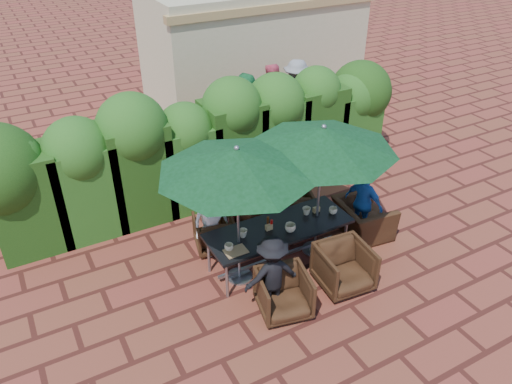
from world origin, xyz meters
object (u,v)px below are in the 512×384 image
umbrella_left (237,161)px  chair_end_right (364,213)px  umbrella_right (323,139)px  chair_far_right (291,205)px  chair_far_mid (249,212)px  chair_near_right (344,265)px  dining_table (279,231)px  chair_near_left (284,292)px  chair_far_left (214,231)px

umbrella_left → chair_end_right: size_ratio=2.44×
umbrella_right → chair_far_right: umbrella_right is taller
chair_far_mid → chair_near_right: size_ratio=1.03×
dining_table → chair_far_right: (0.81, 0.91, -0.28)m
umbrella_right → chair_near_right: umbrella_right is taller
umbrella_right → chair_far_mid: (-0.76, 1.08, -1.79)m
chair_far_right → chair_near_left: 2.36m
chair_end_right → dining_table: bearing=96.1°
chair_far_left → chair_near_right: chair_near_right is taller
chair_far_mid → chair_near_right: bearing=88.7°
chair_far_right → umbrella_left: bearing=48.7°
umbrella_left → chair_far_left: (-0.01, 0.95, -1.86)m
chair_near_left → chair_near_right: 1.15m
umbrella_left → chair_far_right: (1.59, 0.94, -1.81)m
chair_far_left → chair_far_mid: (0.77, 0.14, 0.07)m
dining_table → chair_near_right: size_ratio=3.01×
chair_near_left → chair_end_right: 2.56m
dining_table → umbrella_right: bearing=-2.0°
chair_far_right → dining_table: bearing=66.2°
dining_table → chair_far_left: 1.25m
dining_table → chair_near_left: size_ratio=3.21×
dining_table → chair_far_right: bearing=48.0°
chair_far_mid → chair_near_right: (0.64, -2.07, -0.01)m
chair_end_right → chair_far_mid: bearing=66.4°
chair_far_mid → chair_near_left: (-0.51, -2.09, -0.04)m
chair_near_right → chair_end_right: 1.56m
chair_end_right → chair_far_left: bearing=76.9°
dining_table → chair_far_left: size_ratio=3.52×
umbrella_right → chair_far_left: 2.59m
chair_far_mid → chair_far_right: 0.84m
umbrella_right → chair_far_right: size_ratio=3.08×
chair_far_left → chair_far_right: (1.60, -0.01, 0.05)m
chair_near_left → chair_end_right: bearing=35.6°
chair_near_left → umbrella_right: bearing=50.5°
chair_far_mid → chair_near_left: size_ratio=1.09×
chair_near_right → chair_far_left: bearing=131.4°
chair_near_right → dining_table: bearing=127.0°
umbrella_left → chair_far_mid: size_ratio=2.90×
chair_near_left → umbrella_left: bearing=115.7°
chair_far_right → chair_end_right: (1.01, -0.92, 0.04)m
umbrella_left → umbrella_right: size_ratio=1.00×
chair_far_left → umbrella_right: bearing=161.7°
dining_table → chair_far_mid: 1.09m
chair_far_left → chair_near_right: 2.39m
umbrella_left → chair_end_right: umbrella_left is taller
chair_far_right → chair_near_left: bearing=73.5°
dining_table → chair_near_right: chair_near_right is taller
umbrella_left → chair_end_right: 3.14m
chair_far_left → chair_near_right: bearing=139.5°
dining_table → chair_near_left: bearing=-117.0°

